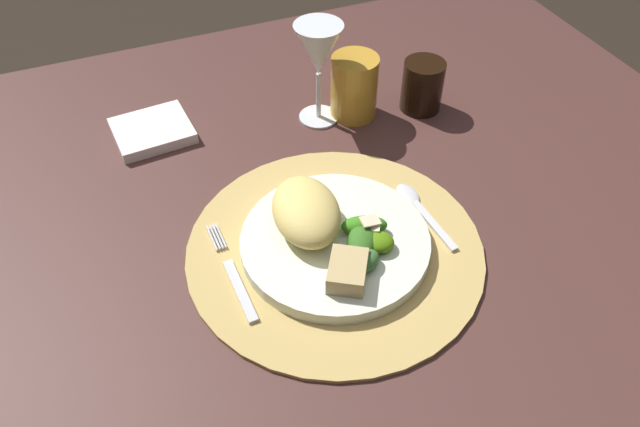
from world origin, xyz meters
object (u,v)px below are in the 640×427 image
Objects in this scene: fork at (233,275)px; napkin at (153,131)px; dinner_plate at (335,242)px; dark_tumbler at (422,86)px; dining_table at (336,258)px; spoon at (416,204)px; wine_glass at (319,53)px; amber_tumbler at (354,87)px.

napkin is (-0.03, 0.32, 0.00)m from fork.
dark_tumbler is (0.25, 0.23, 0.03)m from dinner_plate.
dinner_plate is at bearing -137.31° from dark_tumbler.
dark_tumbler is (0.39, 0.23, 0.03)m from fork.
dining_table is 8.87× the size of spoon.
wine_glass is at bearing -12.52° from napkin.
napkin is (-0.17, 0.33, -0.01)m from dinner_plate.
dark_tumbler reaches higher than spoon.
dark_tumbler reaches higher than dinner_plate.
dark_tumbler is (0.17, -0.04, -0.08)m from wine_glass.
wine_glass is at bearing 100.24° from spoon.
dark_tumbler is at bearing 30.61° from dining_table.
napkin is at bearing 117.12° from dinner_plate.
dining_table is at bearing -101.63° from wine_glass.
fork is at bearing -174.84° from spoon.
fork is at bearing -129.78° from wine_glass.
dark_tumbler is (0.42, -0.09, 0.03)m from napkin.
spoon is 0.84× the size of wine_glass.
fork is 1.22× the size of spoon.
wine_glass reaches higher than dinner_plate.
wine_glass reaches higher than fork.
amber_tumbler is (0.14, 0.26, 0.04)m from dinner_plate.
dark_tumbler is at bearing 42.69° from dinner_plate.
dining_table is at bearing -149.39° from dark_tumbler.
amber_tumbler is (0.28, 0.26, 0.04)m from fork.
dining_table is 0.28m from amber_tumbler.
dining_table is 7.29× the size of fork.
dark_tumbler is (0.12, 0.21, 0.03)m from spoon.
wine_glass is 0.19m from dark_tumbler.
dining_table is 0.23m from dinner_plate.
amber_tumbler reaches higher than dark_tumbler.
napkin is at bearing 95.88° from fork.
napkin reaches higher than spoon.
dinner_plate is 2.10× the size of napkin.
napkin reaches higher than dining_table.
wine_glass is at bearing 71.86° from dinner_plate.
dinner_plate reaches higher than napkin.
spoon is at bearing 5.16° from fork.
amber_tumbler is at bearing 86.97° from spoon.
spoon is at bearing -45.02° from napkin.
fork is 1.64× the size of amber_tumbler.
wine_glass is at bearing 169.92° from amber_tumbler.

